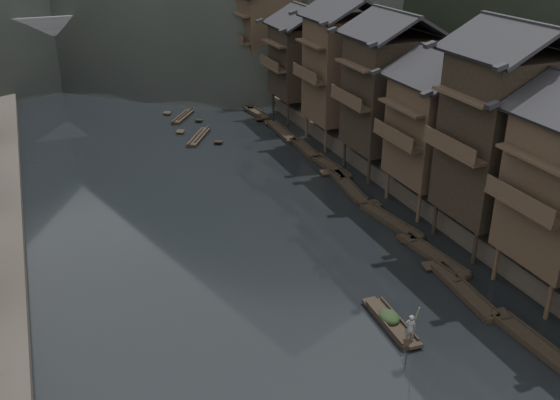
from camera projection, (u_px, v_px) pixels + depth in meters
water at (309, 340)px, 35.99m from camera, size 300.00×300.00×0.00m
right_bank at (429, 94)px, 81.07m from camera, size 40.00×200.00×1.80m
stilt_houses at (400, 81)px, 54.46m from camera, size 9.00×67.60×16.40m
moored_sampans at (324, 168)px, 59.62m from camera, size 3.05×67.84×0.47m
midriver_boats at (191, 127)px, 70.88m from camera, size 4.10×13.37×0.45m
stone_bridge at (115, 37)px, 94.47m from camera, size 40.00×6.00×9.00m
hero_sampan at (391, 322)px, 37.20m from camera, size 1.30×5.36×0.44m
cargo_heap at (389, 312)px, 37.15m from camera, size 1.17×1.54×0.70m
boatman at (411, 324)px, 35.18m from camera, size 0.76×0.71×1.74m
bamboo_pole at (418, 281)px, 34.07m from camera, size 1.10×2.15×3.87m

